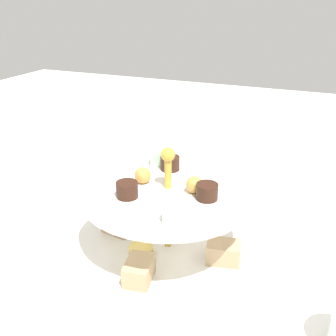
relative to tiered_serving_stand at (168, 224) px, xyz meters
The scene contains 3 objects.
ground_plane 0.05m from the tiered_serving_stand, 144.25° to the left, with size 2.40×2.40×0.00m, color white.
tiered_serving_stand is the anchor object (origin of this frame).
butter_knife_left 0.34m from the tiered_serving_stand, 150.74° to the right, with size 0.17×0.01×0.00m, color silver.
Camera 1 is at (0.46, 0.19, 0.36)m, focal length 42.00 mm.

